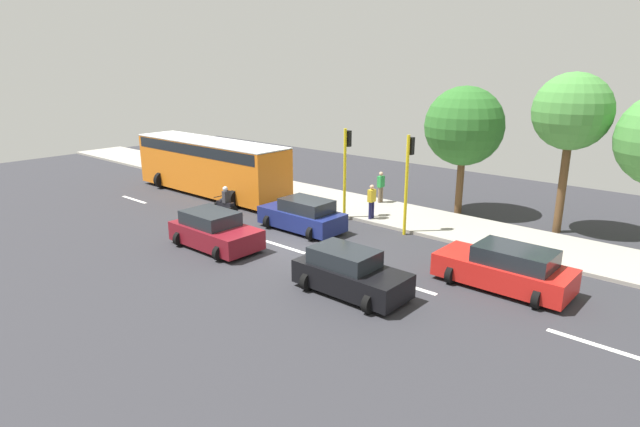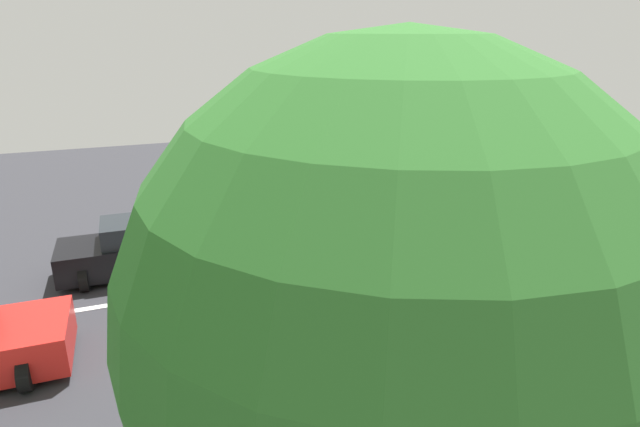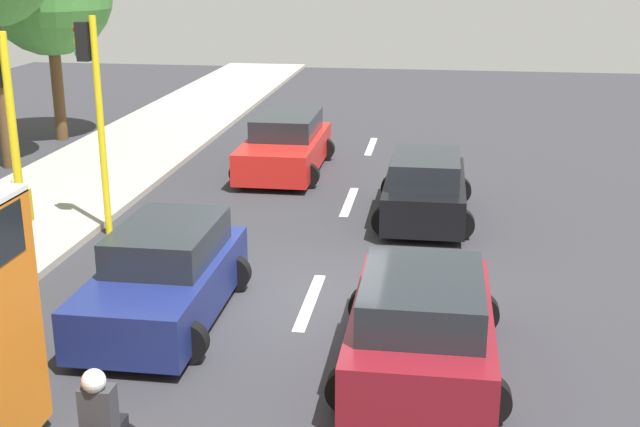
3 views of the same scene
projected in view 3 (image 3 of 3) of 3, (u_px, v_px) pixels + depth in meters
The scene contains 11 objects.
ground_plane at pixel (310, 305), 14.09m from camera, with size 40.00×60.00×0.10m, color #2D2D33.
lane_stripe_far_north at pixel (371, 146), 25.41m from camera, with size 0.20×2.40×0.01m, color white.
lane_stripe_north at pixel (349, 202), 19.74m from camera, with size 0.20×2.40×0.01m, color white.
lane_stripe_mid at pixel (310, 302), 14.08m from camera, with size 0.20×2.40×0.01m, color white.
car_dark_blue at pixel (165, 277), 13.26m from camera, with size 2.20×4.10×1.52m.
car_red at pixel (285, 146), 22.32m from camera, with size 2.31×4.52×1.52m.
car_maroon at pixel (421, 325), 11.55m from camera, with size 2.35×4.02×1.52m.
car_black at pixel (425, 189), 18.24m from camera, with size 2.14×3.92×1.52m.
pedestrian_by_tree at pixel (21, 218), 15.08m from camera, with size 0.40×0.24×1.69m.
traffic_light_corner at pixel (7, 131), 13.35m from camera, with size 0.49×0.24×4.50m.
traffic_light_midblock at pixel (94, 96), 16.62m from camera, with size 0.49×0.24×4.50m.
Camera 3 is at (-2.05, 12.82, 5.66)m, focal length 46.56 mm.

